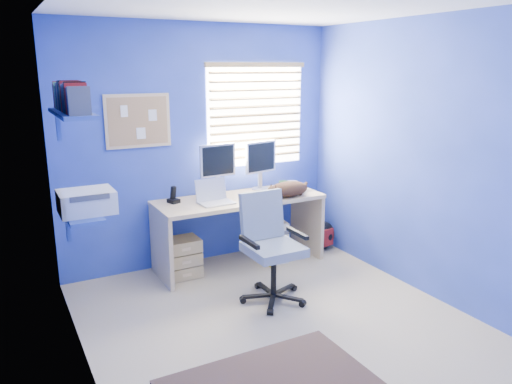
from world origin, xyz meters
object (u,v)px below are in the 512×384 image
laptop (216,193)px  cat (288,189)px  tower_pc (273,238)px  office_chair (271,261)px  desk (239,231)px

laptop → cat: bearing=-10.3°
laptop → cat: size_ratio=0.73×
tower_pc → office_chair: bearing=-114.6°
cat → tower_pc: cat is taller
desk → cat: bearing=-23.6°
desk → tower_pc: 0.43m
desk → cat: cat is taller
laptop → office_chair: office_chair is taller
cat → desk: bearing=138.2°
desk → tower_pc: desk is taller
cat → office_chair: 0.99m
desk → office_chair: bearing=-97.3°
laptop → office_chair: 0.92m
desk → laptop: 0.58m
cat → office_chair: size_ratio=0.47×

